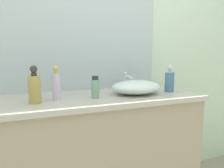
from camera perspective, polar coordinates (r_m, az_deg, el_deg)
The scene contains 9 objects.
bathroom_wall_rear at distance 1.75m, azimuth -6.39°, elevation 12.11°, with size 6.00×0.06×2.60m, color silver.
vanity_counter at distance 1.58m, azimuth -6.88°, elevation -19.47°, with size 1.62×0.58×0.89m.
wall_mirror_panel at distance 1.69m, azimuth -9.92°, elevation 14.00°, with size 1.38×0.01×0.92m, color #B2BCC6.
sink_basin at distance 1.51m, azimuth 6.77°, elevation -0.86°, with size 0.37×0.29×0.10m, color silver.
faucet at distance 1.65m, azimuth 4.16°, elevation 1.21°, with size 0.03×0.12×0.15m.
soap_dispenser at distance 1.65m, azimuth 15.60°, elevation 0.93°, with size 0.07×0.07×0.21m.
lotion_bottle at distance 1.36m, azimuth -4.64°, elevation -1.02°, with size 0.05×0.05×0.15m.
perfume_bottle at distance 1.29m, azimuth -20.62°, elevation -0.90°, with size 0.07×0.07×0.22m.
spray_can at distance 1.35m, azimuth -15.14°, elevation -0.37°, with size 0.05×0.05×0.22m.
Camera 1 is at (-0.45, -0.96, 1.18)m, focal length 33.07 mm.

